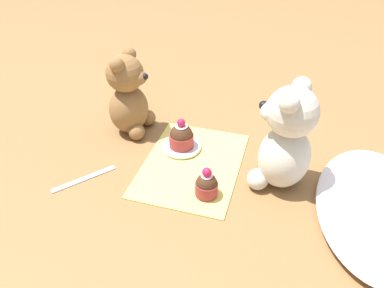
{
  "coord_description": "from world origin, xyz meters",
  "views": [
    {
      "loc": [
        0.6,
        0.18,
        0.52
      ],
      "look_at": [
        0.0,
        0.0,
        0.06
      ],
      "focal_mm": 35.0,
      "sensor_mm": 36.0,
      "label": 1
    }
  ],
  "objects_px": {
    "teddy_bear_cream": "(285,141)",
    "saucer_plate": "(182,147)",
    "cupcake_near_cream_bear": "(207,185)",
    "teaspoon": "(84,178)",
    "cupcake_near_tan_bear": "(181,137)",
    "teddy_bear_tan": "(129,97)"
  },
  "relations": [
    {
      "from": "teddy_bear_cream",
      "to": "saucer_plate",
      "type": "xyz_separation_m",
      "value": [
        -0.05,
        -0.22,
        -0.09
      ]
    },
    {
      "from": "cupcake_near_cream_bear",
      "to": "teaspoon",
      "type": "height_order",
      "value": "cupcake_near_cream_bear"
    },
    {
      "from": "teaspoon",
      "to": "cupcake_near_tan_bear",
      "type": "bearing_deg",
      "value": -7.05
    },
    {
      "from": "teaspoon",
      "to": "teddy_bear_tan",
      "type": "bearing_deg",
      "value": 33.6
    },
    {
      "from": "teddy_bear_cream",
      "to": "cupcake_near_tan_bear",
      "type": "xyz_separation_m",
      "value": [
        -0.05,
        -0.22,
        -0.07
      ]
    },
    {
      "from": "saucer_plate",
      "to": "cupcake_near_tan_bear",
      "type": "height_order",
      "value": "cupcake_near_tan_bear"
    },
    {
      "from": "teddy_bear_tan",
      "to": "teaspoon",
      "type": "bearing_deg",
      "value": 175.73
    },
    {
      "from": "cupcake_near_cream_bear",
      "to": "saucer_plate",
      "type": "relative_size",
      "value": 0.72
    },
    {
      "from": "teddy_bear_cream",
      "to": "teddy_bear_tan",
      "type": "relative_size",
      "value": 1.11
    },
    {
      "from": "saucer_plate",
      "to": "cupcake_near_cream_bear",
      "type": "bearing_deg",
      "value": 35.36
    },
    {
      "from": "teddy_bear_cream",
      "to": "cupcake_near_tan_bear",
      "type": "height_order",
      "value": "teddy_bear_cream"
    },
    {
      "from": "saucer_plate",
      "to": "teddy_bear_cream",
      "type": "bearing_deg",
      "value": 77.41
    },
    {
      "from": "saucer_plate",
      "to": "cupcake_near_tan_bear",
      "type": "distance_m",
      "value": 0.03
    },
    {
      "from": "teddy_bear_cream",
      "to": "teaspoon",
      "type": "relative_size",
      "value": 1.63
    },
    {
      "from": "cupcake_near_cream_bear",
      "to": "cupcake_near_tan_bear",
      "type": "xyz_separation_m",
      "value": [
        -0.13,
        -0.09,
        0.01
      ]
    },
    {
      "from": "cupcake_near_tan_bear",
      "to": "saucer_plate",
      "type": "bearing_deg",
      "value": 0.0
    },
    {
      "from": "teddy_bear_tan",
      "to": "cupcake_near_tan_bear",
      "type": "xyz_separation_m",
      "value": [
        0.04,
        0.14,
        -0.06
      ]
    },
    {
      "from": "teddy_bear_tan",
      "to": "cupcake_near_tan_bear",
      "type": "bearing_deg",
      "value": -105.91
    },
    {
      "from": "teddy_bear_tan",
      "to": "saucer_plate",
      "type": "xyz_separation_m",
      "value": [
        0.04,
        0.14,
        -0.08
      ]
    },
    {
      "from": "cupcake_near_cream_bear",
      "to": "teaspoon",
      "type": "distance_m",
      "value": 0.26
    },
    {
      "from": "teddy_bear_cream",
      "to": "cupcake_near_cream_bear",
      "type": "height_order",
      "value": "teddy_bear_cream"
    },
    {
      "from": "teddy_bear_tan",
      "to": "cupcake_near_cream_bear",
      "type": "distance_m",
      "value": 0.3
    }
  ]
}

